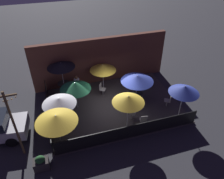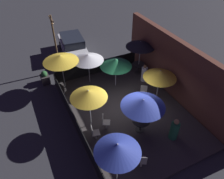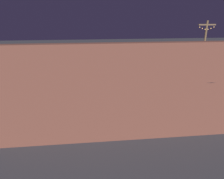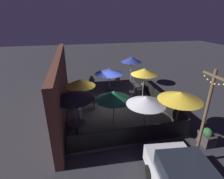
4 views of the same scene
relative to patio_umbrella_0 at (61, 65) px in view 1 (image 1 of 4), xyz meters
The scene contains 23 objects.
ground_plane 4.67m from the patio_umbrella_0, 40.52° to the right, with size 60.00×60.00×0.00m, color #2D2D33.
patio_deck 4.64m from the patio_umbrella_0, 40.52° to the right, with size 8.79×6.30×0.12m.
building_wall 3.19m from the patio_umbrella_0, 14.27° to the left, with size 10.39×0.36×3.67m.
fence_front 6.72m from the patio_umbrella_0, 61.91° to the right, with size 8.59×0.05×0.95m.
fence_side_left 3.42m from the patio_umbrella_0, 116.57° to the right, with size 0.05×6.10×0.95m.
patio_umbrella_0 is the anchor object (origin of this frame).
patio_umbrella_1 5.36m from the patio_umbrella_0, 30.12° to the right, with size 2.18×2.18×2.13m.
patio_umbrella_2 2.26m from the patio_umbrella_0, 74.06° to the right, with size 2.02×2.02×2.03m.
patio_umbrella_3 5.24m from the patio_umbrella_0, 99.14° to the right, with size 2.20×2.20×2.30m.
patio_umbrella_4 3.57m from the patio_umbrella_0, 98.86° to the right, with size 1.98×1.98×2.09m.
patio_umbrella_5 5.82m from the patio_umbrella_0, 57.06° to the right, with size 1.85×1.85×2.41m.
patio_umbrella_6 8.32m from the patio_umbrella_0, 37.56° to the right, with size 1.80×1.80×2.50m.
patio_umbrella_7 2.96m from the patio_umbrella_0, ahead, with size 1.93×1.93×2.05m.
dining_table_0 1.68m from the patio_umbrella_0, 153.43° to the right, with size 0.90×0.90×0.73m.
dining_table_1 5.61m from the patio_umbrella_0, 30.12° to the right, with size 0.92×0.92×0.72m.
patio_chair_0 5.97m from the patio_umbrella_0, 49.15° to the right, with size 0.54×0.54×0.91m.
patio_chair_1 6.79m from the patio_umbrella_0, 50.82° to the right, with size 0.47×0.47×0.90m.
patio_chair_2 3.34m from the patio_umbrella_0, 25.36° to the right, with size 0.56×0.56×0.94m.
patio_chair_3 7.77m from the patio_umbrella_0, 30.26° to the right, with size 0.55×0.55×0.93m.
patron_0 6.21m from the patio_umbrella_0, 14.05° to the right, with size 0.56×0.56×1.28m.
patron_1 1.96m from the patio_umbrella_0, ahead, with size 0.46×0.46×1.25m.
planter_box 6.81m from the patio_umbrella_0, 107.39° to the right, with size 0.76×0.53×0.89m.
light_post 5.72m from the patio_umbrella_0, 119.88° to the right, with size 1.10×0.12×4.18m.
Camera 1 is at (-3.56, -11.11, 9.84)m, focal length 35.00 mm.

